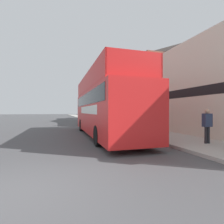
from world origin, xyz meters
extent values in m
plane|color=#4C4C4F|center=(0.00, 21.00, 0.00)|extent=(144.00, 144.00, 0.00)
cube|color=#ADAAA3|center=(7.26, 18.00, 0.07)|extent=(3.02, 108.00, 0.14)
cube|color=black|center=(8.82, 3.29, 2.80)|extent=(0.12, 11.00, 0.55)
cube|color=brown|center=(11.77, 20.92, 3.59)|extent=(6.00, 21.43, 7.18)
pyramid|color=#473D38|center=(11.77, 20.92, 8.57)|extent=(6.00, 21.43, 2.77)
cube|color=red|center=(3.88, 7.16, 1.57)|extent=(2.66, 10.70, 2.62)
cube|color=white|center=(3.87, 6.63, 1.70)|extent=(2.56, 5.91, 0.45)
cube|color=black|center=(3.88, 7.16, 2.38)|extent=(2.67, 9.85, 0.70)
cube|color=red|center=(3.88, 7.16, 2.93)|extent=(2.64, 9.85, 0.10)
cube|color=red|center=(2.72, 7.19, 3.48)|extent=(0.31, 9.79, 1.00)
cube|color=red|center=(5.05, 7.13, 3.48)|extent=(0.31, 9.79, 1.00)
cube|color=red|center=(3.77, 2.30, 3.48)|extent=(2.41, 0.13, 1.00)
cube|color=red|center=(3.98, 11.31, 3.48)|extent=(2.44, 1.55, 1.00)
cylinder|color=black|center=(2.88, 10.48, 0.48)|extent=(0.30, 0.97, 0.97)
cylinder|color=black|center=(5.04, 10.43, 0.48)|extent=(0.30, 0.97, 0.97)
cylinder|color=black|center=(2.73, 4.10, 0.48)|extent=(0.30, 0.97, 0.97)
cylinder|color=black|center=(4.89, 4.05, 0.48)|extent=(0.30, 0.97, 0.97)
cube|color=maroon|center=(4.64, 15.81, 0.52)|extent=(1.76, 4.27, 0.68)
cube|color=black|center=(4.64, 15.68, 1.11)|extent=(1.54, 2.05, 0.49)
cylinder|color=black|center=(3.83, 17.13, 0.34)|extent=(0.20, 0.68, 0.68)
cylinder|color=black|center=(5.43, 17.14, 0.34)|extent=(0.20, 0.68, 0.68)
cylinder|color=black|center=(3.84, 14.49, 0.34)|extent=(0.20, 0.68, 0.68)
cylinder|color=black|center=(5.44, 14.49, 0.34)|extent=(0.20, 0.68, 0.68)
cylinder|color=#232328|center=(7.44, 2.48, 0.53)|extent=(0.12, 0.12, 0.77)
cylinder|color=#232328|center=(7.60, 2.48, 0.53)|extent=(0.12, 0.12, 0.77)
cube|color=#2D3856|center=(7.52, 2.48, 1.22)|extent=(0.42, 0.23, 0.61)
sphere|color=tan|center=(7.52, 2.48, 1.63)|extent=(0.21, 0.21, 0.21)
cylinder|color=black|center=(6.45, 4.87, 2.11)|extent=(0.13, 0.13, 3.95)
cylinder|color=silver|center=(6.45, 4.87, 4.31)|extent=(0.32, 0.32, 0.45)
cone|color=black|center=(6.45, 4.87, 4.65)|extent=(0.35, 0.35, 0.22)
cylinder|color=black|center=(6.25, 12.96, 2.39)|extent=(0.13, 0.13, 4.50)
cylinder|color=silver|center=(6.25, 12.96, 4.86)|extent=(0.32, 0.32, 0.45)
cone|color=black|center=(6.25, 12.96, 5.20)|extent=(0.35, 0.35, 0.22)
camera|label=1|loc=(0.83, -3.83, 1.64)|focal=28.00mm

